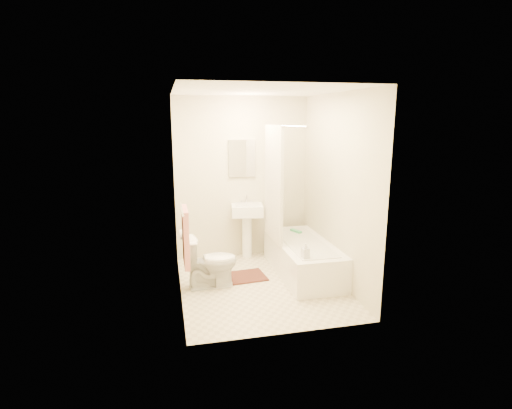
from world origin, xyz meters
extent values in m
plane|color=beige|center=(0.00, 0.00, 0.00)|extent=(2.40, 2.40, 0.00)
plane|color=white|center=(0.00, 0.00, 2.40)|extent=(2.40, 2.40, 0.00)
cube|color=beige|center=(0.00, 1.20, 1.20)|extent=(2.00, 0.02, 2.40)
cube|color=beige|center=(-1.00, 0.00, 1.20)|extent=(0.02, 2.40, 2.40)
cube|color=beige|center=(1.00, 0.00, 1.20)|extent=(0.02, 2.40, 2.40)
cube|color=white|center=(0.00, 1.18, 1.50)|extent=(0.40, 0.03, 0.55)
cylinder|color=silver|center=(0.30, 0.10, 2.00)|extent=(0.03, 1.70, 0.03)
cube|color=silver|center=(0.30, 0.50, 1.22)|extent=(0.04, 0.80, 1.55)
cylinder|color=silver|center=(-0.96, -0.25, 1.10)|extent=(0.02, 0.60, 0.02)
cube|color=#CC7266|center=(-0.93, -0.25, 0.78)|extent=(0.06, 0.45, 0.66)
cylinder|color=white|center=(-0.93, 0.12, 0.70)|extent=(0.11, 0.12, 0.12)
imported|color=silver|center=(-0.62, 0.10, 0.33)|extent=(0.68, 0.39, 0.65)
cube|color=#51241D|center=(-0.17, 0.28, 0.01)|extent=(0.62, 0.49, 0.02)
imported|color=white|center=(0.47, -0.35, 0.54)|extent=(0.10, 0.10, 0.19)
cube|color=#44AD68|center=(0.70, 0.71, 0.47)|extent=(0.13, 0.21, 0.04)
camera|label=1|loc=(-1.12, -4.63, 2.11)|focal=28.00mm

